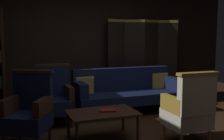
% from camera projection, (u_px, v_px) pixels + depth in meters
% --- Properties ---
extents(ground_plane, '(10.00, 10.00, 0.00)m').
position_uv_depth(ground_plane, '(131.00, 140.00, 4.11)').
color(ground_plane, '#331E11').
extents(back_wall, '(7.20, 0.10, 2.80)m').
position_uv_depth(back_wall, '(86.00, 42.00, 6.22)').
color(back_wall, black).
rests_on(back_wall, ground_plane).
extents(folding_screen, '(1.71, 0.29, 1.90)m').
position_uv_depth(folding_screen, '(143.00, 60.00, 6.44)').
color(folding_screen, black).
rests_on(folding_screen, ground_plane).
extents(velvet_couch, '(2.12, 0.78, 0.88)m').
position_uv_depth(velvet_couch, '(126.00, 90.00, 5.60)').
color(velvet_couch, '#382114').
rests_on(velvet_couch, ground_plane).
extents(coffee_table, '(1.00, 0.64, 0.42)m').
position_uv_depth(coffee_table, '(102.00, 115.00, 4.08)').
color(coffee_table, '#382114').
rests_on(coffee_table, ground_plane).
extents(armchair_gilt_accent, '(0.60, 0.58, 1.04)m').
position_uv_depth(armchair_gilt_accent, '(189.00, 109.00, 3.95)').
color(armchair_gilt_accent, '#B78E33').
rests_on(armchair_gilt_accent, ground_plane).
extents(armchair_wing_left, '(0.79, 0.78, 1.04)m').
position_uv_depth(armchair_wing_left, '(29.00, 110.00, 3.90)').
color(armchair_wing_left, '#382114').
rests_on(armchair_wing_left, ground_plane).
extents(armchair_wing_right, '(0.60, 0.58, 1.04)m').
position_uv_depth(armchair_wing_right, '(54.00, 97.00, 4.79)').
color(armchair_wing_right, '#382114').
rests_on(armchair_wing_right, ground_plane).
extents(potted_plant, '(0.55, 0.55, 0.84)m').
position_uv_depth(potted_plant, '(50.00, 89.00, 5.52)').
color(potted_plant, brown).
rests_on(potted_plant, ground_plane).
extents(book_red_leather, '(0.28, 0.23, 0.02)m').
position_uv_depth(book_red_leather, '(108.00, 110.00, 4.12)').
color(book_red_leather, maroon).
rests_on(book_red_leather, coffee_table).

